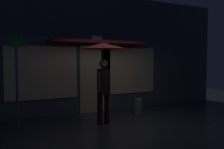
{
  "coord_description": "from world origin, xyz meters",
  "views": [
    {
      "loc": [
        -3.76,
        -5.79,
        1.77
      ],
      "look_at": [
        -0.26,
        0.56,
        1.34
      ],
      "focal_mm": 42.78,
      "sensor_mm": 36.0,
      "label": 1
    }
  ],
  "objects": [
    {
      "name": "ground_plane",
      "position": [
        0.0,
        0.0,
        0.0
      ],
      "size": [
        18.0,
        18.0,
        0.0
      ],
      "primitive_type": "plane",
      "color": "#2D2D33"
    },
    {
      "name": "building_facade",
      "position": [
        -0.0,
        2.34,
        1.94
      ],
      "size": [
        10.53,
        1.0,
        3.91
      ],
      "color": "#4C4C56",
      "rests_on": "ground"
    },
    {
      "name": "person_with_umbrella",
      "position": [
        -0.53,
        0.56,
        1.74
      ],
      "size": [
        1.26,
        1.26,
        2.19
      ],
      "rotation": [
        0.0,
        0.0,
        1.39
      ],
      "color": "black",
      "rests_on": "ground"
    },
    {
      "name": "street_sign_post",
      "position": [
        -2.66,
        1.01,
        1.39
      ],
      "size": [
        0.4,
        0.07,
        2.45
      ],
      "color": "#595B60",
      "rests_on": "ground"
    },
    {
      "name": "sidewalk_bollard",
      "position": [
        0.97,
        1.1,
        0.25
      ],
      "size": [
        0.27,
        0.27,
        0.51
      ],
      "primitive_type": "cylinder",
      "color": "slate",
      "rests_on": "ground"
    }
  ]
}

